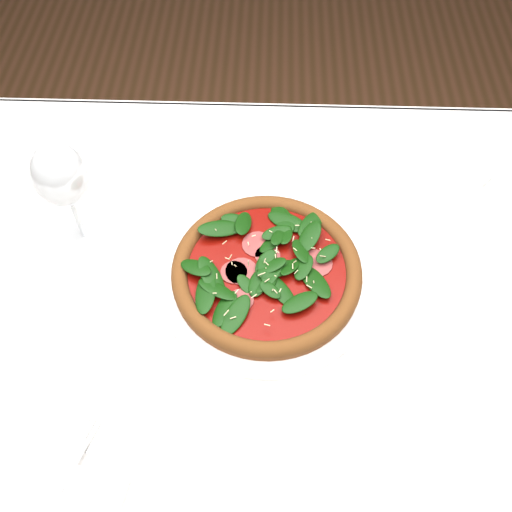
{
  "coord_description": "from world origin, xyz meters",
  "views": [
    {
      "loc": [
        0.03,
        -0.41,
        1.44
      ],
      "look_at": [
        0.02,
        0.05,
        0.77
      ],
      "focal_mm": 40.0,
      "sensor_mm": 36.0,
      "label": 1
    }
  ],
  "objects_px": {
    "plate": "(266,276)",
    "pizza": "(267,269)",
    "wine_glass": "(61,178)",
    "napkin": "(55,496)"
  },
  "relations": [
    {
      "from": "wine_glass",
      "to": "plate",
      "type": "bearing_deg",
      "value": -13.72
    },
    {
      "from": "pizza",
      "to": "wine_glass",
      "type": "distance_m",
      "value": 0.3
    },
    {
      "from": "plate",
      "to": "pizza",
      "type": "distance_m",
      "value": 0.02
    },
    {
      "from": "wine_glass",
      "to": "napkin",
      "type": "bearing_deg",
      "value": -83.25
    },
    {
      "from": "pizza",
      "to": "wine_glass",
      "type": "bearing_deg",
      "value": 166.28
    },
    {
      "from": "plate",
      "to": "pizza",
      "type": "relative_size",
      "value": 1.0
    },
    {
      "from": "pizza",
      "to": "plate",
      "type": "bearing_deg",
      "value": 153.43
    },
    {
      "from": "plate",
      "to": "wine_glass",
      "type": "bearing_deg",
      "value": 166.28
    },
    {
      "from": "pizza",
      "to": "napkin",
      "type": "bearing_deg",
      "value": -127.51
    },
    {
      "from": "plate",
      "to": "napkin",
      "type": "xyz_separation_m",
      "value": [
        -0.23,
        -0.3,
        -0.0
      ]
    }
  ]
}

